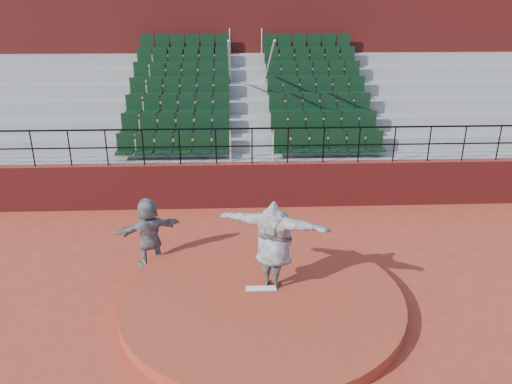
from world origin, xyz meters
TOP-DOWN VIEW (x-y plane):
  - ground at (0.00, 0.00)m, footprint 90.00×90.00m
  - pitchers_mound at (0.00, 0.00)m, footprint 5.50×5.50m
  - pitching_rubber at (0.00, 0.15)m, footprint 0.60×0.15m
  - boundary_wall at (0.00, 5.00)m, footprint 24.00×0.30m
  - wall_railing at (0.00, 5.00)m, footprint 24.04×0.05m
  - seating_deck at (0.00, 8.65)m, footprint 24.00×5.97m
  - press_box_facade at (0.00, 12.60)m, footprint 24.00×3.00m
  - pitcher at (0.25, 0.30)m, footprint 2.31×1.42m
  - fielder at (-2.40, 1.69)m, footprint 1.55×1.03m

SIDE VIEW (x-z plane):
  - ground at x=0.00m, z-range 0.00..0.00m
  - pitchers_mound at x=0.00m, z-range 0.00..0.25m
  - pitching_rubber at x=0.00m, z-range 0.25..0.28m
  - boundary_wall at x=0.00m, z-range 0.00..1.30m
  - fielder at x=-2.40m, z-range 0.00..1.60m
  - pitcher at x=0.25m, z-range 0.25..2.08m
  - seating_deck at x=0.00m, z-range -0.87..3.76m
  - wall_railing at x=0.00m, z-range 1.52..2.54m
  - press_box_facade at x=0.00m, z-range 0.00..7.10m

